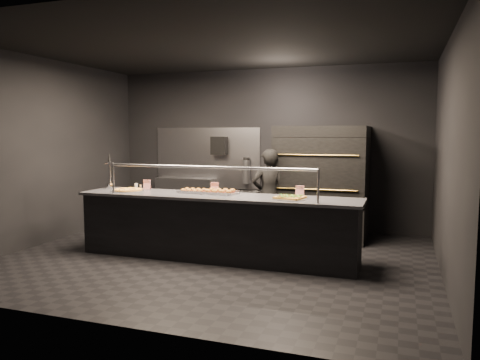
% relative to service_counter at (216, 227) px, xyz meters
% --- Properties ---
extents(room, '(6.04, 6.00, 3.00)m').
position_rel_service_counter_xyz_m(room, '(-0.02, 0.05, 1.03)').
color(room, black).
rests_on(room, ground).
extents(service_counter, '(4.10, 0.78, 1.37)m').
position_rel_service_counter_xyz_m(service_counter, '(0.00, 0.00, 0.00)').
color(service_counter, black).
rests_on(service_counter, ground).
extents(pizza_oven, '(1.50, 1.23, 1.91)m').
position_rel_service_counter_xyz_m(pizza_oven, '(1.20, 1.90, 0.50)').
color(pizza_oven, black).
rests_on(pizza_oven, ground).
extents(prep_shelf, '(1.20, 0.35, 0.90)m').
position_rel_service_counter_xyz_m(prep_shelf, '(-1.60, 2.32, -0.01)').
color(prep_shelf, '#99999E').
rests_on(prep_shelf, ground).
extents(towel_dispenser, '(0.30, 0.20, 0.35)m').
position_rel_service_counter_xyz_m(towel_dispenser, '(-0.90, 2.39, 1.09)').
color(towel_dispenser, black).
rests_on(towel_dispenser, room).
extents(fire_extinguisher, '(0.14, 0.14, 0.51)m').
position_rel_service_counter_xyz_m(fire_extinguisher, '(-0.35, 2.40, 0.60)').
color(fire_extinguisher, '#B2B2B7').
rests_on(fire_extinguisher, room).
extents(beer_tap, '(0.15, 0.21, 0.57)m').
position_rel_service_counter_xyz_m(beer_tap, '(-1.91, 0.20, 0.62)').
color(beer_tap, silver).
rests_on(beer_tap, service_counter).
extents(round_pizza, '(0.50, 0.50, 0.03)m').
position_rel_service_counter_xyz_m(round_pizza, '(-1.45, -0.00, 0.47)').
color(round_pizza, silver).
rests_on(round_pizza, service_counter).
extents(slider_tray_a, '(0.42, 0.32, 0.06)m').
position_rel_service_counter_xyz_m(slider_tray_a, '(-0.42, 0.15, 0.48)').
color(slider_tray_a, silver).
rests_on(slider_tray_a, service_counter).
extents(slider_tray_b, '(0.55, 0.46, 0.08)m').
position_rel_service_counter_xyz_m(slider_tray_b, '(-0.00, 0.15, 0.48)').
color(slider_tray_b, silver).
rests_on(slider_tray_b, service_counter).
extents(square_pizza, '(0.45, 0.45, 0.05)m').
position_rel_service_counter_xyz_m(square_pizza, '(1.08, -0.05, 0.47)').
color(square_pizza, silver).
rests_on(square_pizza, service_counter).
extents(condiment_jar, '(0.13, 0.05, 0.09)m').
position_rel_service_counter_xyz_m(condiment_jar, '(-1.45, 0.28, 0.50)').
color(condiment_jar, silver).
rests_on(condiment_jar, service_counter).
extents(tent_cards, '(2.55, 0.04, 0.15)m').
position_rel_service_counter_xyz_m(tent_cards, '(-0.09, 0.28, 0.53)').
color(tent_cards, white).
rests_on(tent_cards, service_counter).
extents(trash_bin, '(0.43, 0.43, 0.71)m').
position_rel_service_counter_xyz_m(trash_bin, '(-0.20, 2.12, -0.11)').
color(trash_bin, black).
rests_on(trash_bin, ground).
extents(worker, '(0.67, 0.61, 1.54)m').
position_rel_service_counter_xyz_m(worker, '(0.42, 1.23, 0.31)').
color(worker, black).
rests_on(worker, ground).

